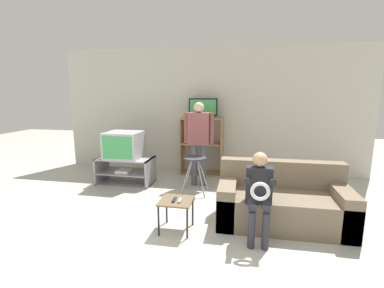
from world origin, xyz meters
The scene contains 13 objects.
ground_plane centered at (0.00, 0.00, 0.00)m, with size 18.00×18.00×0.00m, color #B7B7AD.
wall_back centered at (0.00, 3.71, 1.30)m, with size 6.40×0.06×2.60m.
tv_stand centered at (-1.43, 2.59, 0.24)m, with size 1.00×0.56×0.49m.
television_main centered at (-1.45, 2.61, 0.73)m, with size 0.63×0.60×0.48m.
media_shelf centered at (-0.12, 3.44, 0.60)m, with size 0.87×0.40×1.18m.
television_flat centered at (-0.10, 3.44, 1.36)m, with size 0.58×0.20×0.38m.
folding_stool centered at (-0.06, 2.30, 0.52)m, with size 0.43×0.43×0.63m.
snack_table centered at (-0.06, 0.99, 0.34)m, with size 0.40×0.40×0.39m.
remote_control_black centered at (-0.07, 0.97, 0.40)m, with size 0.04×0.14×0.02m, color #232328.
remote_control_white centered at (0.00, 0.97, 0.40)m, with size 0.04×0.14×0.02m, color gray.
couch centered at (1.25, 1.44, 0.27)m, with size 1.63×0.80×0.78m.
person_standing_adult centered at (-0.06, 2.72, 0.92)m, with size 0.53×0.20×1.52m.
person_seated_child centered at (0.92, 0.98, 0.60)m, with size 0.33×0.43×1.02m.
Camera 1 is at (0.73, -2.12, 1.69)m, focal length 26.00 mm.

